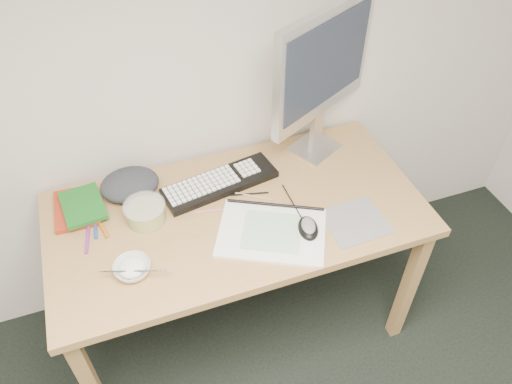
% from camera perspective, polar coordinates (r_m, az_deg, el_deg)
% --- Properties ---
extents(desk, '(1.40, 0.70, 0.75)m').
position_cam_1_polar(desk, '(1.93, -2.11, -3.88)').
color(desk, '#A97B4D').
rests_on(desk, ground).
extents(mousepad, '(0.22, 0.20, 0.00)m').
position_cam_1_polar(mousepad, '(1.87, 11.26, -3.33)').
color(mousepad, slate).
rests_on(mousepad, desk).
extents(sketchpad, '(0.46, 0.41, 0.01)m').
position_cam_1_polar(sketchpad, '(1.79, 1.80, -4.63)').
color(sketchpad, white).
rests_on(sketchpad, desk).
extents(keyboard, '(0.47, 0.22, 0.03)m').
position_cam_1_polar(keyboard, '(1.96, -4.13, 1.05)').
color(keyboard, black).
rests_on(keyboard, desk).
extents(monitor, '(0.49, 0.28, 0.62)m').
position_cam_1_polar(monitor, '(1.93, 7.65, 13.92)').
color(monitor, silver).
rests_on(monitor, desk).
extents(mouse, '(0.10, 0.13, 0.04)m').
position_cam_1_polar(mouse, '(1.79, 6.00, -3.87)').
color(mouse, black).
rests_on(mouse, sketchpad).
extents(rice_bowl, '(0.14, 0.14, 0.04)m').
position_cam_1_polar(rice_bowl, '(1.72, -13.93, -8.50)').
color(rice_bowl, white).
rests_on(rice_bowl, desk).
extents(chopsticks, '(0.22, 0.09, 0.02)m').
position_cam_1_polar(chopsticks, '(1.68, -13.71, -8.78)').
color(chopsticks, silver).
rests_on(chopsticks, rice_bowl).
extents(fruit_tub, '(0.16, 0.16, 0.07)m').
position_cam_1_polar(fruit_tub, '(1.86, -12.52, -2.32)').
color(fruit_tub, '#E1C34F').
rests_on(fruit_tub, desk).
extents(book_red, '(0.17, 0.22, 0.02)m').
position_cam_1_polar(book_red, '(1.98, -19.79, -1.75)').
color(book_red, maroon).
rests_on(book_red, desk).
extents(book_green, '(0.17, 0.21, 0.02)m').
position_cam_1_polar(book_green, '(1.95, -19.18, -1.47)').
color(book_green, '#165B1B').
rests_on(book_green, book_red).
extents(cloth_lump, '(0.21, 0.18, 0.08)m').
position_cam_1_polar(cloth_lump, '(1.97, -14.23, 0.84)').
color(cloth_lump, '#282B30').
rests_on(cloth_lump, desk).
extents(pencil_pink, '(0.16, 0.04, 0.01)m').
position_cam_1_polar(pencil_pink, '(1.87, -4.56, -2.08)').
color(pencil_pink, '#D56A8B').
rests_on(pencil_pink, desk).
extents(pencil_tan, '(0.15, 0.11, 0.01)m').
position_cam_1_polar(pencil_tan, '(1.92, -0.62, -0.43)').
color(pencil_tan, tan).
rests_on(pencil_tan, desk).
extents(pencil_black, '(0.17, 0.05, 0.01)m').
position_cam_1_polar(pencil_black, '(1.93, -1.12, -0.24)').
color(pencil_black, black).
rests_on(pencil_black, desk).
extents(marker_blue, '(0.02, 0.13, 0.01)m').
position_cam_1_polar(marker_blue, '(1.90, -17.87, -3.59)').
color(marker_blue, '#1D47A0').
rests_on(marker_blue, desk).
extents(marker_orange, '(0.04, 0.14, 0.01)m').
position_cam_1_polar(marker_orange, '(1.90, -17.29, -3.61)').
color(marker_orange, '#C76117').
rests_on(marker_orange, desk).
extents(marker_purple, '(0.03, 0.13, 0.01)m').
position_cam_1_polar(marker_purple, '(1.87, -18.71, -5.18)').
color(marker_purple, '#84268B').
rests_on(marker_purple, desk).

